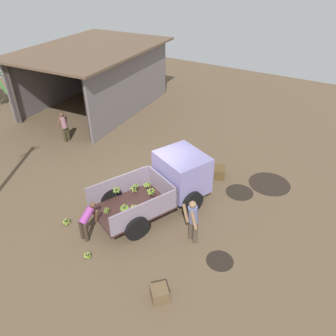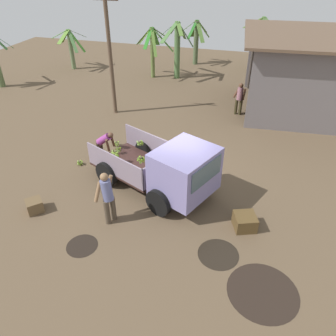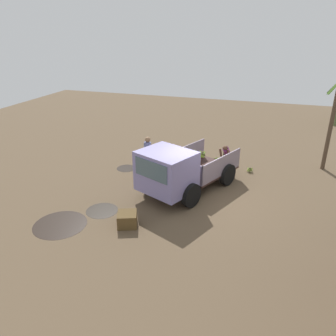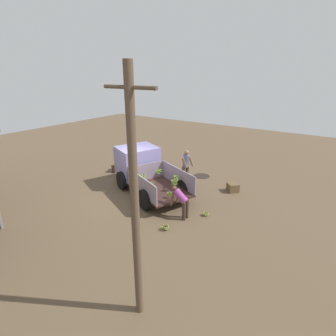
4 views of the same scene
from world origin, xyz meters
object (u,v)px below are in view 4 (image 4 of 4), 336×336
cargo_truck (141,167)px  wooden_crate_0 (233,187)px  person_worker_loading (181,200)px  wooden_crate_1 (119,168)px  banana_bunch_on_ground_0 (165,227)px  person_foreground_visitor (186,165)px  utility_pole (135,203)px  banana_bunch_on_ground_1 (206,213)px

cargo_truck → wooden_crate_0: 4.44m
cargo_truck → person_worker_loading: 3.45m
wooden_crate_1 → banana_bunch_on_ground_0: bearing=148.4°
person_foreground_visitor → cargo_truck: bearing=-109.7°
cargo_truck → banana_bunch_on_ground_0: cargo_truck is taller
person_worker_loading → wooden_crate_1: person_worker_loading is taller
utility_pole → person_worker_loading: utility_pole is taller
wooden_crate_0 → banana_bunch_on_ground_0: bearing=79.6°
person_worker_loading → banana_bunch_on_ground_1: person_worker_loading is taller
utility_pole → person_foreground_visitor: 8.06m
cargo_truck → banana_bunch_on_ground_1: 4.07m
banana_bunch_on_ground_1 → wooden_crate_0: (-0.06, -2.73, 0.10)m
wooden_crate_0 → wooden_crate_1: wooden_crate_1 is taller
utility_pole → person_worker_loading: (1.40, -4.16, -2.10)m
cargo_truck → wooden_crate_1: cargo_truck is taller
wooden_crate_0 → wooden_crate_1: (6.31, 1.04, 0.02)m
utility_pole → banana_bunch_on_ground_1: bearing=-82.4°
person_foreground_visitor → banana_bunch_on_ground_1: 3.52m
cargo_truck → person_worker_loading: (-3.11, 1.45, -0.29)m
person_foreground_visitor → wooden_crate_0: size_ratio=3.64×
wooden_crate_0 → person_foreground_visitor: bearing=6.0°
cargo_truck → person_worker_loading: bearing=178.9°
banana_bunch_on_ground_0 → banana_bunch_on_ground_1: size_ratio=1.00×
utility_pole → banana_bunch_on_ground_1: utility_pole is taller
person_foreground_visitor → person_worker_loading: 3.48m
utility_pole → banana_bunch_on_ground_1: (0.63, -4.77, -2.72)m
cargo_truck → wooden_crate_0: cargo_truck is taller
wooden_crate_1 → banana_bunch_on_ground_1: bearing=164.9°
banana_bunch_on_ground_0 → wooden_crate_1: 6.45m
person_worker_loading → wooden_crate_0: (-0.82, -3.34, -0.52)m
cargo_truck → person_foreground_visitor: cargo_truck is taller
utility_pole → banana_bunch_on_ground_1: size_ratio=21.03×
person_worker_loading → wooden_crate_0: bearing=-100.3°
wooden_crate_1 → wooden_crate_0: bearing=-170.6°
banana_bunch_on_ground_1 → person_foreground_visitor: bearing=-46.4°
cargo_truck → utility_pole: (-4.51, 5.61, 1.81)m
banana_bunch_on_ground_1 → wooden_crate_1: wooden_crate_1 is taller
cargo_truck → person_foreground_visitor: (-1.52, -1.64, -0.07)m
utility_pole → wooden_crate_0: size_ratio=11.79×
wooden_crate_0 → person_worker_loading: bearing=76.2°
utility_pole → person_worker_loading: bearing=-71.4°
person_worker_loading → banana_bunch_on_ground_1: size_ratio=4.67×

